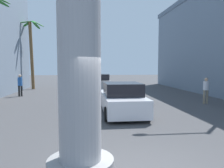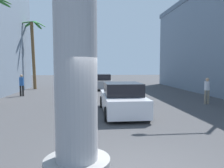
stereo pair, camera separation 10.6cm
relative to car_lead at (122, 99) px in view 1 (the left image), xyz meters
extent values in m
plane|color=#424244|center=(-0.63, 3.70, -0.70)|extent=(94.81, 94.81, 0.00)
cylinder|color=black|center=(-0.89, 1.72, -0.38)|extent=(0.22, 0.64, 0.64)
cylinder|color=black|center=(0.88, 1.72, -0.38)|extent=(0.22, 0.64, 0.64)
cylinder|color=black|center=(-0.88, -1.57, -0.38)|extent=(0.22, 0.64, 0.64)
cylinder|color=black|center=(0.89, -1.56, -0.38)|extent=(0.22, 0.64, 0.64)
cube|color=silver|center=(0.00, 0.08, -0.14)|extent=(1.89, 4.71, 0.80)
cube|color=black|center=(0.00, -0.28, 0.56)|extent=(1.73, 1.98, 0.60)
cylinder|color=black|center=(-1.00, 13.95, -0.38)|extent=(0.26, 0.65, 0.64)
cylinder|color=black|center=(0.76, 13.83, -0.38)|extent=(0.26, 0.65, 0.64)
cylinder|color=black|center=(-1.21, 10.78, -0.38)|extent=(0.26, 0.65, 0.64)
cylinder|color=black|center=(0.55, 10.66, -0.38)|extent=(0.26, 0.65, 0.64)
cube|color=#99999E|center=(-0.23, 12.31, -0.14)|extent=(2.16, 4.65, 0.80)
cube|color=black|center=(-0.23, 12.31, 0.56)|extent=(1.87, 2.60, 0.60)
cylinder|color=brown|center=(-7.35, 12.70, 2.74)|extent=(0.44, 0.54, 6.89)
ellipsoid|color=#2C712D|center=(-6.56, 12.52, 5.98)|extent=(1.33, 0.58, 0.74)
ellipsoid|color=#2C752D|center=(-6.94, 13.26, 5.98)|extent=(0.88, 1.31, 0.74)
ellipsoid|color=#2A792D|center=(-7.82, 13.02, 6.01)|extent=(1.30, 1.03, 0.65)
ellipsoid|color=#2F5F2D|center=(-7.85, 12.30, 6.07)|extent=(1.37, 0.98, 0.46)
ellipsoid|color=#25792D|center=(-6.94, 12.01, 6.06)|extent=(0.91, 1.38, 0.49)
cylinder|color=black|center=(-6.87, 7.16, -0.28)|extent=(0.14, 0.14, 0.84)
cylinder|color=black|center=(-7.07, 7.20, -0.28)|extent=(0.14, 0.14, 0.84)
cylinder|color=#2659A5|center=(-6.97, 7.18, 0.47)|extent=(0.40, 0.40, 0.66)
sphere|color=tan|center=(-6.97, 7.18, 0.91)|extent=(0.22, 0.22, 0.22)
cylinder|color=gray|center=(5.62, 2.15, -0.27)|extent=(0.14, 0.14, 0.87)
cylinder|color=gray|center=(5.82, 2.16, -0.27)|extent=(0.14, 0.14, 0.87)
cylinder|color=silver|center=(5.72, 2.16, 0.45)|extent=(0.36, 0.36, 0.56)
sphere|color=tan|center=(5.72, 2.16, 0.84)|extent=(0.22, 0.22, 0.22)
camera|label=1|loc=(-1.73, -10.72, 1.64)|focal=35.00mm
camera|label=2|loc=(-1.63, -10.73, 1.64)|focal=35.00mm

